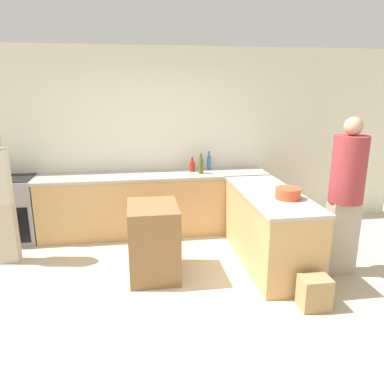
% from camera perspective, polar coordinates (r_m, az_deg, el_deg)
% --- Properties ---
extents(ground_plane, '(14.00, 14.00, 0.00)m').
position_cam_1_polar(ground_plane, '(3.92, -3.59, -17.05)').
color(ground_plane, beige).
extents(wall_back, '(8.00, 0.06, 2.70)m').
position_cam_1_polar(wall_back, '(5.75, -6.05, 7.86)').
color(wall_back, silver).
rests_on(wall_back, ground_plane).
extents(counter_back, '(3.34, 0.65, 0.90)m').
position_cam_1_polar(counter_back, '(5.61, -5.61, -1.74)').
color(counter_back, tan).
rests_on(counter_back, ground_plane).
extents(counter_peninsula, '(0.69, 1.83, 0.90)m').
position_cam_1_polar(counter_peninsula, '(4.74, 11.59, -5.29)').
color(counter_peninsula, tan).
rests_on(counter_peninsula, ground_plane).
extents(range_oven, '(0.69, 0.61, 0.91)m').
position_cam_1_polar(range_oven, '(5.88, -25.72, -2.41)').
color(range_oven, '#99999E').
rests_on(range_oven, ground_plane).
extents(island_table, '(0.56, 0.71, 0.85)m').
position_cam_1_polar(island_table, '(4.34, -5.88, -7.38)').
color(island_table, brown).
rests_on(island_table, ground_plane).
extents(mixing_bowl, '(0.28, 0.28, 0.13)m').
position_cam_1_polar(mixing_bowl, '(4.36, 14.42, -0.21)').
color(mixing_bowl, '#DB512D').
rests_on(mixing_bowl, counter_peninsula).
extents(water_bottle_blue, '(0.06, 0.06, 0.28)m').
position_cam_1_polar(water_bottle_blue, '(5.74, 2.60, 4.52)').
color(water_bottle_blue, '#386BB7').
rests_on(water_bottle_blue, counter_back).
extents(olive_oil_bottle, '(0.07, 0.07, 0.30)m').
position_cam_1_polar(olive_oil_bottle, '(5.49, 1.38, 4.06)').
color(olive_oil_bottle, '#475B1E').
rests_on(olive_oil_bottle, counter_back).
extents(hot_sauce_bottle, '(0.08, 0.08, 0.22)m').
position_cam_1_polar(hot_sauce_bottle, '(5.63, 0.02, 4.03)').
color(hot_sauce_bottle, red).
rests_on(hot_sauce_bottle, counter_back).
extents(person_by_range, '(0.29, 0.29, 1.62)m').
position_cam_1_polar(person_by_range, '(5.05, -27.19, -0.20)').
color(person_by_range, '#ADA38E').
rests_on(person_by_range, ground_plane).
extents(person_at_peninsula, '(0.37, 0.37, 1.82)m').
position_cam_1_polar(person_at_peninsula, '(4.54, 22.41, -0.04)').
color(person_at_peninsula, '#ADA38E').
rests_on(person_at_peninsula, ground_plane).
extents(paper_bag, '(0.29, 0.22, 0.33)m').
position_cam_1_polar(paper_bag, '(4.01, 18.15, -14.39)').
color(paper_bag, '#A88456').
rests_on(paper_bag, ground_plane).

